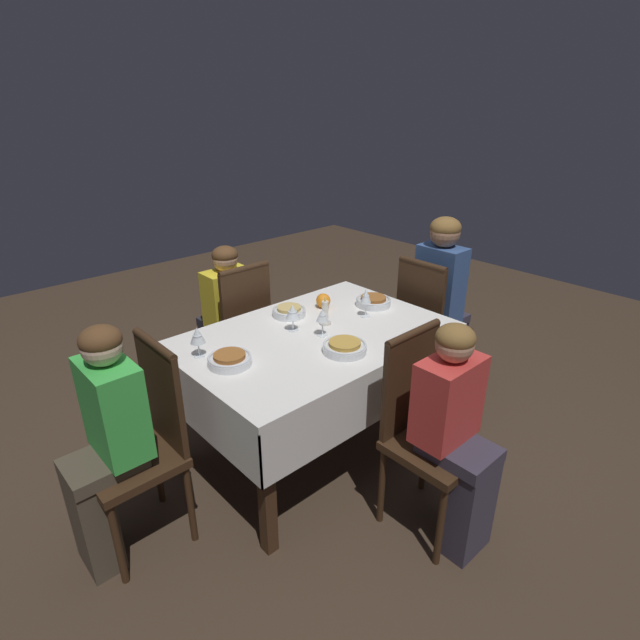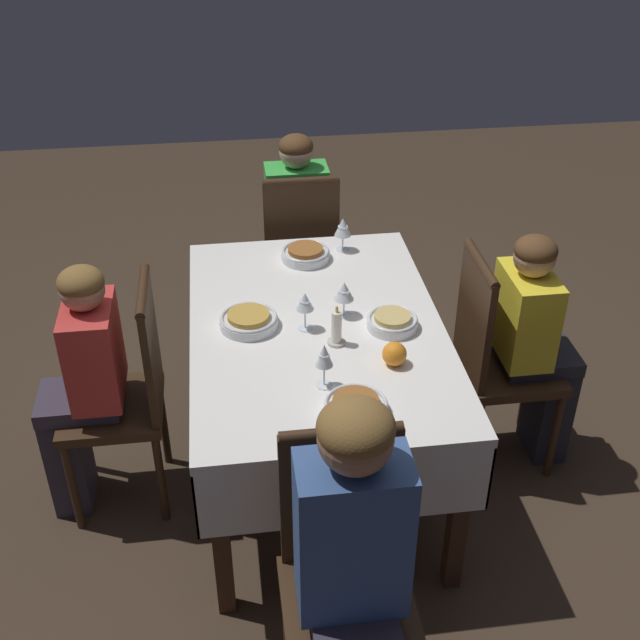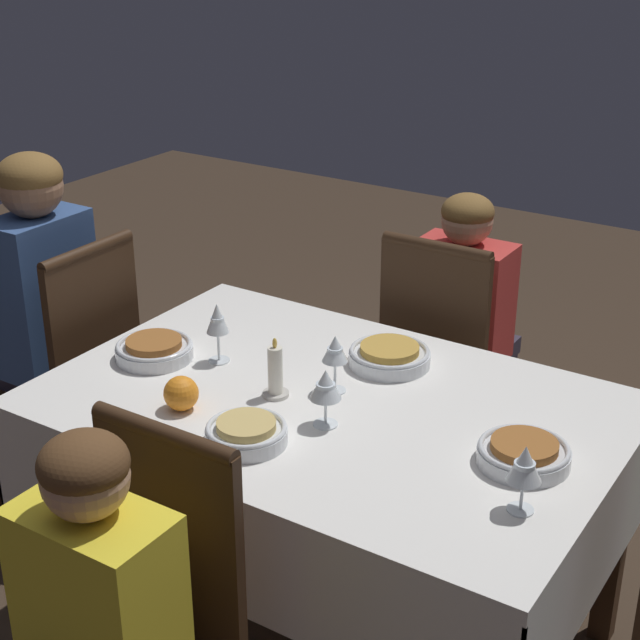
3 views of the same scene
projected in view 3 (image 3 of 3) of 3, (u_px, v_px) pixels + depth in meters
name	position (u px, v px, depth m)	size (l,w,h in m)	color
ground_plane	(329.00, 633.00, 2.75)	(8.00, 8.00, 0.00)	#3D2D21
dining_table	(330.00, 433.00, 2.49)	(1.43, 0.95, 0.74)	white
chair_east	(76.00, 374.00, 3.04)	(0.39, 0.38, 0.98)	#382314
chair_south	(445.00, 364.00, 3.11)	(0.38, 0.39, 0.98)	#382314
chair_north	(142.00, 638.00, 1.97)	(0.38, 0.39, 0.98)	#382314
person_adult_denim	(36.00, 317.00, 3.06)	(0.34, 0.30, 1.22)	#383342
person_child_red	(468.00, 331.00, 3.21)	(0.30, 0.33, 1.07)	#383342
bowl_east	(154.00, 349.00, 2.66)	(0.21, 0.21, 0.06)	silver
wine_glass_east	(217.00, 321.00, 2.60)	(0.06, 0.06, 0.17)	white
bowl_west	(524.00, 453.00, 2.17)	(0.21, 0.21, 0.06)	silver
wine_glass_west	(525.00, 466.00, 1.97)	(0.07, 0.07, 0.15)	white
bowl_south	(389.00, 355.00, 2.62)	(0.22, 0.22, 0.06)	silver
wine_glass_south	(335.00, 351.00, 2.45)	(0.07, 0.07, 0.16)	white
bowl_north	(246.00, 432.00, 2.25)	(0.19, 0.19, 0.06)	silver
wine_glass_north	(326.00, 386.00, 2.29)	(0.08, 0.08, 0.15)	white
candle_centerpiece	(275.00, 374.00, 2.45)	(0.07, 0.07, 0.16)	beige
orange_fruit	(181.00, 393.00, 2.39)	(0.09, 0.09, 0.09)	orange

